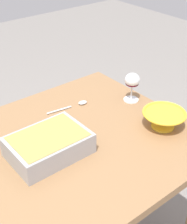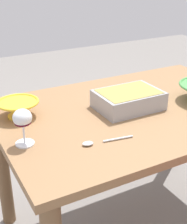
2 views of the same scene
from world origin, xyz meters
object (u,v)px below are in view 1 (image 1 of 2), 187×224
at_px(casserole_dish, 49,144).
at_px(small_bowl, 164,118).
at_px(serving_spoon, 76,105).
at_px(wine_glass, 132,82).
at_px(dining_table, 41,180).

bearing_deg(casserole_dish, small_bowl, -17.81).
distance_m(casserole_dish, serving_spoon, 0.37).
height_order(casserole_dish, serving_spoon, casserole_dish).
distance_m(wine_glass, serving_spoon, 0.30).
relative_size(casserole_dish, serving_spoon, 1.43).
bearing_deg(small_bowl, casserole_dish, 162.19).
bearing_deg(casserole_dish, serving_spoon, 37.48).
distance_m(dining_table, wine_glass, 0.64).
bearing_deg(wine_glass, dining_table, -171.49).
relative_size(dining_table, casserole_dish, 4.42).
height_order(small_bowl, serving_spoon, small_bowl).
height_order(dining_table, wine_glass, wine_glass).
relative_size(dining_table, serving_spoon, 6.31).
relative_size(small_bowl, serving_spoon, 0.90).
height_order(dining_table, small_bowl, small_bowl).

